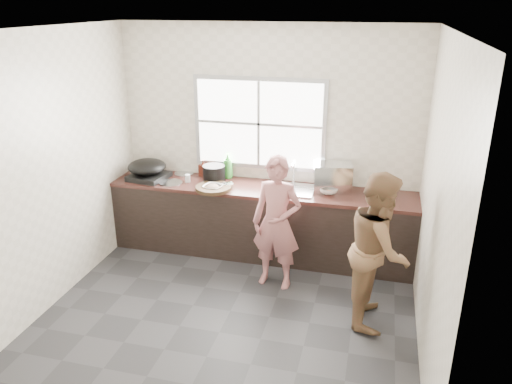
% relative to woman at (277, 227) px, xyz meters
% --- Properties ---
extents(floor, '(3.60, 3.20, 0.01)m').
position_rel_woman_xyz_m(floor, '(-0.33, -0.64, -0.68)').
color(floor, '#28282B').
rests_on(floor, ground).
extents(ceiling, '(3.60, 3.20, 0.01)m').
position_rel_woman_xyz_m(ceiling, '(-0.33, -0.64, 2.03)').
color(ceiling, silver).
rests_on(ceiling, wall_back).
extents(wall_back, '(3.60, 0.01, 2.70)m').
position_rel_woman_xyz_m(wall_back, '(-0.33, 0.97, 0.67)').
color(wall_back, beige).
rests_on(wall_back, ground).
extents(wall_left, '(0.01, 3.20, 2.70)m').
position_rel_woman_xyz_m(wall_left, '(-2.13, -0.64, 0.67)').
color(wall_left, beige).
rests_on(wall_left, ground).
extents(wall_right, '(0.01, 3.20, 2.70)m').
position_rel_woman_xyz_m(wall_right, '(1.48, -0.64, 0.67)').
color(wall_right, beige).
rests_on(wall_right, ground).
extents(wall_front, '(3.60, 0.01, 2.70)m').
position_rel_woman_xyz_m(wall_front, '(-0.33, -2.24, 0.67)').
color(wall_front, beige).
rests_on(wall_front, ground).
extents(cabinet, '(3.60, 0.62, 0.82)m').
position_rel_woman_xyz_m(cabinet, '(-0.33, 0.65, -0.27)').
color(cabinet, black).
rests_on(cabinet, floor).
extents(countertop, '(3.60, 0.64, 0.04)m').
position_rel_woman_xyz_m(countertop, '(-0.33, 0.65, 0.16)').
color(countertop, '#331915').
rests_on(countertop, cabinet).
extents(sink, '(0.55, 0.45, 0.02)m').
position_rel_woman_xyz_m(sink, '(0.02, 0.65, 0.19)').
color(sink, silver).
rests_on(sink, countertop).
extents(faucet, '(0.02, 0.02, 0.30)m').
position_rel_woman_xyz_m(faucet, '(0.02, 0.85, 0.33)').
color(faucet, silver).
rests_on(faucet, countertop).
extents(window_frame, '(1.60, 0.05, 1.10)m').
position_rel_woman_xyz_m(window_frame, '(-0.43, 0.95, 0.87)').
color(window_frame, '#9EA0A5').
rests_on(window_frame, wall_back).
extents(window_glazing, '(1.50, 0.01, 1.00)m').
position_rel_woman_xyz_m(window_glazing, '(-0.43, 0.93, 0.87)').
color(window_glazing, white).
rests_on(window_glazing, window_frame).
extents(woman, '(0.53, 0.39, 1.36)m').
position_rel_woman_xyz_m(woman, '(0.00, 0.00, 0.00)').
color(woman, '#AC6767').
rests_on(woman, floor).
extents(person_side, '(0.58, 0.74, 1.50)m').
position_rel_woman_xyz_m(person_side, '(1.06, -0.38, 0.07)').
color(person_side, brown).
rests_on(person_side, floor).
extents(cutting_board, '(0.55, 0.55, 0.04)m').
position_rel_woman_xyz_m(cutting_board, '(-0.85, 0.44, 0.20)').
color(cutting_board, '#312213').
rests_on(cutting_board, countertop).
extents(cleaver, '(0.21, 0.18, 0.01)m').
position_rel_woman_xyz_m(cleaver, '(-0.75, 0.55, 0.22)').
color(cleaver, '#A5A7AB').
rests_on(cleaver, cutting_board).
extents(bowl_mince, '(0.25, 0.25, 0.05)m').
position_rel_woman_xyz_m(bowl_mince, '(-0.86, 0.44, 0.21)').
color(bowl_mince, silver).
rests_on(bowl_mince, countertop).
extents(bowl_crabs, '(0.23, 0.23, 0.06)m').
position_rel_woman_xyz_m(bowl_crabs, '(0.46, 0.66, 0.21)').
color(bowl_crabs, silver).
rests_on(bowl_crabs, countertop).
extents(bowl_held, '(0.23, 0.23, 0.06)m').
position_rel_woman_xyz_m(bowl_held, '(-0.01, 0.44, 0.21)').
color(bowl_held, white).
rests_on(bowl_held, countertop).
extents(black_pot, '(0.34, 0.34, 0.20)m').
position_rel_woman_xyz_m(black_pot, '(-0.94, 0.73, 0.28)').
color(black_pot, black).
rests_on(black_pot, countertop).
extents(plate_food, '(0.31, 0.31, 0.02)m').
position_rel_woman_xyz_m(plate_food, '(-0.94, 0.53, 0.19)').
color(plate_food, white).
rests_on(plate_food, countertop).
extents(bottle_green, '(0.13, 0.13, 0.32)m').
position_rel_woman_xyz_m(bottle_green, '(-0.81, 0.88, 0.34)').
color(bottle_green, green).
rests_on(bottle_green, countertop).
extents(bottle_brown_tall, '(0.11, 0.11, 0.19)m').
position_rel_woman_xyz_m(bottle_brown_tall, '(-1.13, 0.88, 0.28)').
color(bottle_brown_tall, '#411810').
rests_on(bottle_brown_tall, countertop).
extents(bottle_brown_short, '(0.15, 0.15, 0.15)m').
position_rel_woman_xyz_m(bottle_brown_short, '(-1.05, 0.83, 0.26)').
color(bottle_brown_short, '#4F2813').
rests_on(bottle_brown_short, countertop).
extents(glass_jar, '(0.07, 0.07, 0.09)m').
position_rel_woman_xyz_m(glass_jar, '(-1.24, 0.62, 0.23)').
color(glass_jar, silver).
rests_on(glass_jar, countertop).
extents(burner, '(0.48, 0.48, 0.06)m').
position_rel_woman_xyz_m(burner, '(-1.74, 0.60, 0.21)').
color(burner, black).
rests_on(burner, countertop).
extents(wok, '(0.57, 0.57, 0.18)m').
position_rel_woman_xyz_m(wok, '(-1.77, 0.63, 0.33)').
color(wok, black).
rests_on(wok, burner).
extents(dish_rack, '(0.47, 0.37, 0.32)m').
position_rel_woman_xyz_m(dish_rack, '(0.49, 0.77, 0.34)').
color(dish_rack, '#BABEC1').
rests_on(dish_rack, countertop).
extents(pot_lid_left, '(0.31, 0.31, 0.01)m').
position_rel_woman_xyz_m(pot_lid_left, '(-1.42, 0.52, 0.19)').
color(pot_lid_left, '#B9BBC0').
rests_on(pot_lid_left, countertop).
extents(pot_lid_right, '(0.30, 0.30, 0.01)m').
position_rel_woman_xyz_m(pot_lid_right, '(-1.39, 0.88, 0.19)').
color(pot_lid_right, '#B0B3B7').
rests_on(pot_lid_right, countertop).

